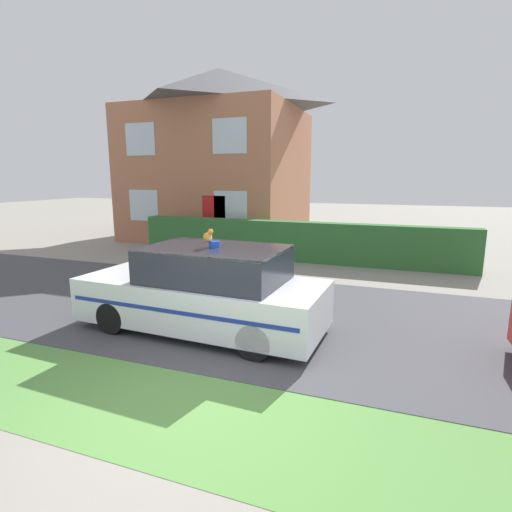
{
  "coord_description": "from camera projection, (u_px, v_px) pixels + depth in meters",
  "views": [
    {
      "loc": [
        2.33,
        -3.99,
        2.81
      ],
      "look_at": [
        -0.75,
        4.37,
        1.05
      ],
      "focal_mm": 28.0,
      "sensor_mm": 36.0,
      "label": 1
    }
  ],
  "objects": [
    {
      "name": "ground_plane",
      "position": [
        192.0,
        405.0,
        5.01
      ],
      "size": [
        80.0,
        80.0,
        0.0
      ],
      "primitive_type": "plane",
      "color": "gray"
    },
    {
      "name": "road_strip",
      "position": [
        277.0,
        315.0,
        8.29
      ],
      "size": [
        28.0,
        5.68,
        0.01
      ],
      "primitive_type": "cube",
      "color": "#424247",
      "rests_on": "ground"
    },
    {
      "name": "lawn_verge",
      "position": [
        182.0,
        415.0,
        4.79
      ],
      "size": [
        28.0,
        1.92,
        0.01
      ],
      "primitive_type": "cube",
      "color": "#568C42",
      "rests_on": "ground"
    },
    {
      "name": "garden_hedge",
      "position": [
        294.0,
        241.0,
        13.54
      ],
      "size": [
        11.34,
        0.52,
        1.35
      ],
      "primitive_type": "cube",
      "color": "#2D662D",
      "rests_on": "ground"
    },
    {
      "name": "police_car",
      "position": [
        205.0,
        290.0,
        7.34
      ],
      "size": [
        4.61,
        2.01,
        1.69
      ],
      "rotation": [
        0.0,
        0.0,
        3.1
      ],
      "color": "black",
      "rests_on": "road_strip"
    },
    {
      "name": "cat",
      "position": [
        208.0,
        236.0,
        6.97
      ],
      "size": [
        0.24,
        0.23,
        0.25
      ],
      "rotation": [
        0.0,
        0.0,
        5.89
      ],
      "color": "orange",
      "rests_on": "police_car"
    },
    {
      "name": "house_left",
      "position": [
        220.0,
        154.0,
        18.83
      ],
      "size": [
        7.64,
        7.03,
        7.68
      ],
      "color": "#A86B4C",
      "rests_on": "ground"
    }
  ]
}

